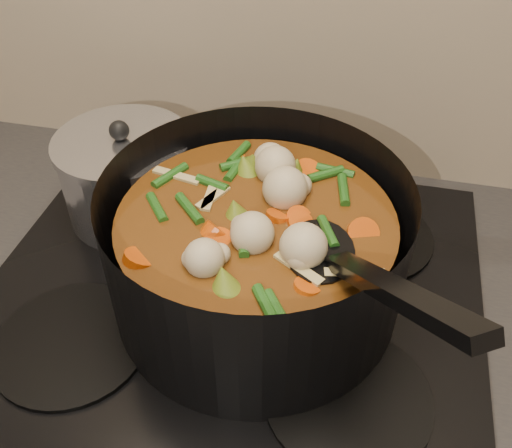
# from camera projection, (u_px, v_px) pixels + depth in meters

# --- Properties ---
(stovetop) EXTENTS (0.62, 0.54, 0.03)m
(stovetop) POSITION_uv_depth(u_px,v_px,m) (234.00, 290.00, 0.74)
(stovetop) COLOR black
(stovetop) RESTS_ON counter
(stockpot) EXTENTS (0.44, 0.45, 0.25)m
(stockpot) POSITION_uv_depth(u_px,v_px,m) (257.00, 251.00, 0.66)
(stockpot) COLOR black
(stockpot) RESTS_ON stovetop
(saucepan) EXTENTS (0.19, 0.19, 0.15)m
(saucepan) POSITION_uv_depth(u_px,v_px,m) (128.00, 177.00, 0.80)
(saucepan) COLOR silver
(saucepan) RESTS_ON stovetop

